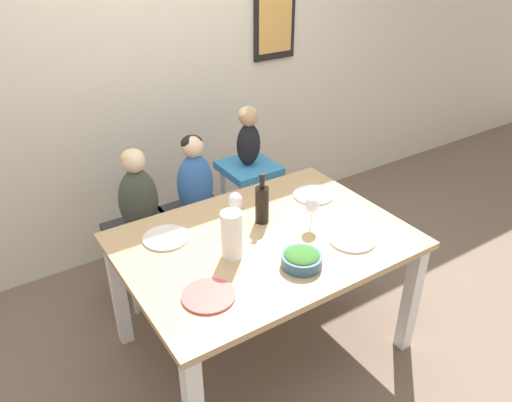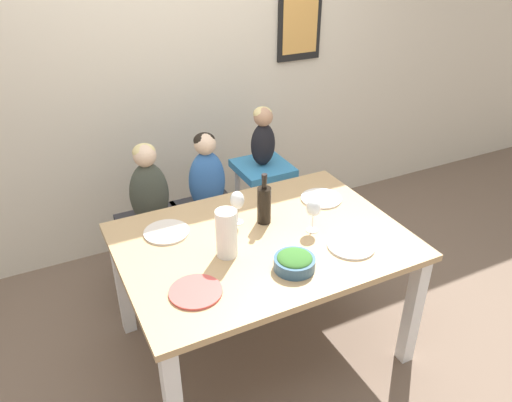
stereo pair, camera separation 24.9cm
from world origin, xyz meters
name	(u,v)px [view 2 (the right image)]	position (x,y,z in m)	size (l,w,h in m)	color
ground_plane	(262,342)	(0.00, 0.00, 0.00)	(14.00, 14.00, 0.00)	#705B4C
wall_back	(170,55)	(0.00, 1.34, 1.35)	(10.00, 0.09, 2.70)	beige
dining_table	(263,254)	(0.00, 0.00, 0.63)	(1.43, 1.03, 0.72)	tan
chair_far_left	(154,233)	(-0.37, 0.78, 0.40)	(0.40, 0.42, 0.48)	silver
chair_far_center	(209,219)	(0.01, 0.78, 0.40)	(0.40, 0.42, 0.48)	silver
chair_right_highchair	(263,185)	(0.40, 0.78, 0.56)	(0.34, 0.36, 0.71)	silver
person_child_left	(148,186)	(-0.37, 0.79, 0.74)	(0.24, 0.17, 0.53)	#3D4238
person_child_center	(207,174)	(0.01, 0.79, 0.74)	(0.24, 0.17, 0.53)	#3366B2
person_baby_right	(263,134)	(0.40, 0.79, 0.93)	(0.17, 0.13, 0.39)	black
wine_bottle	(264,204)	(0.08, 0.14, 0.83)	(0.07, 0.07, 0.28)	black
paper_towel_roll	(227,233)	(-0.22, -0.04, 0.84)	(0.10, 0.10, 0.24)	white
wine_glass_near	(313,208)	(0.26, -0.05, 0.86)	(0.08, 0.08, 0.19)	white
wine_glass_far	(237,201)	(-0.05, 0.20, 0.86)	(0.08, 0.08, 0.19)	white
salad_bowl_large	(295,262)	(0.02, -0.28, 0.76)	(0.19, 0.19, 0.08)	#335675
dinner_plate_front_left	(196,292)	(-0.45, -0.24, 0.73)	(0.23, 0.23, 0.01)	#D14C47
dinner_plate_back_left	(167,232)	(-0.42, 0.27, 0.73)	(0.23, 0.23, 0.01)	silver
dinner_plate_back_right	(321,198)	(0.49, 0.21, 0.73)	(0.23, 0.23, 0.01)	silver
dinner_plate_front_right	(351,246)	(0.36, -0.26, 0.73)	(0.23, 0.23, 0.01)	silver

